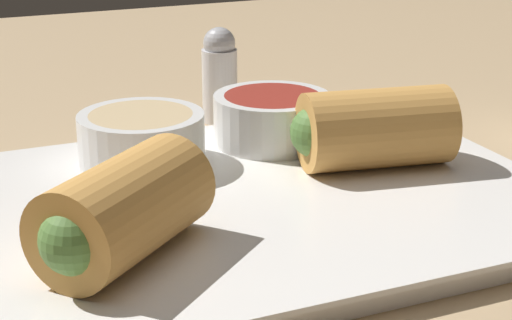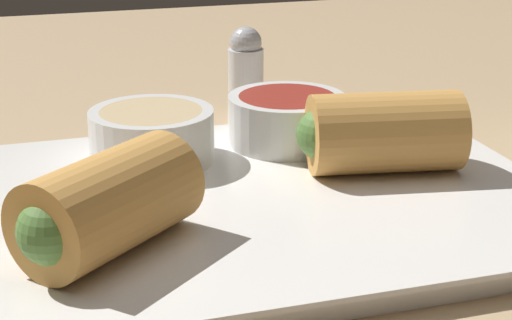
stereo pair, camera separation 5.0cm
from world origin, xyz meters
TOP-DOWN VIEW (x-y plane):
  - table_surface at (0.00, 0.00)cm, footprint 180.00×140.00cm
  - serving_plate at (0.54, -1.12)cm, footprint 34.62×26.39cm
  - roll_front_left at (-8.99, -6.62)cm, footprint 10.27×9.79cm
  - roll_front_right at (8.71, 0.22)cm, footprint 10.41×6.49cm
  - dipping_bowl_near at (-4.21, 6.12)cm, footprint 7.99×7.99cm
  - dipping_bowl_far at (5.17, 6.87)cm, footprint 7.99×7.99cm
  - salt_shaker at (5.37, 17.36)cm, footprint 2.79×2.79cm

SIDE VIEW (x-z plane):
  - table_surface at x=0.00cm, z-range 0.00..2.00cm
  - serving_plate at x=0.54cm, z-range 2.01..3.51cm
  - dipping_bowl_near at x=-4.21cm, z-range 3.65..6.97cm
  - dipping_bowl_far at x=5.17cm, z-range 3.65..6.97cm
  - salt_shaker at x=5.37cm, z-range 2.01..9.53cm
  - roll_front_left at x=-8.99cm, z-range 3.50..8.50cm
  - roll_front_right at x=8.71cm, z-range 3.50..8.50cm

